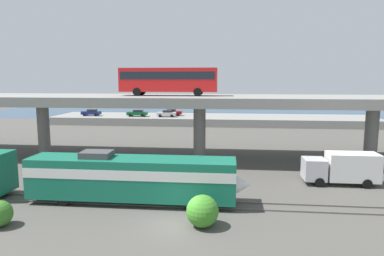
# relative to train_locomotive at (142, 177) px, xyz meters

# --- Properties ---
(ground_plane) EXTENTS (260.00, 260.00, 0.00)m
(ground_plane) POSITION_rel_train_locomotive_xyz_m (3.33, -4.00, -2.19)
(ground_plane) COLOR #4C4944
(rail_strip_near) EXTENTS (110.00, 0.12, 0.12)m
(rail_strip_near) POSITION_rel_train_locomotive_xyz_m (3.33, -0.74, -2.13)
(rail_strip_near) COLOR #59544C
(rail_strip_near) RESTS_ON ground_plane
(rail_strip_far) EXTENTS (110.00, 0.12, 0.12)m
(rail_strip_far) POSITION_rel_train_locomotive_xyz_m (3.33, 0.74, -2.13)
(rail_strip_far) COLOR #59544C
(rail_strip_far) RESTS_ON ground_plane
(train_locomotive) EXTENTS (17.74, 3.04, 4.18)m
(train_locomotive) POSITION_rel_train_locomotive_xyz_m (0.00, 0.00, 0.00)
(train_locomotive) COLOR #14664C
(train_locomotive) RESTS_ON ground_plane
(highway_overpass) EXTENTS (96.00, 11.14, 7.87)m
(highway_overpass) POSITION_rel_train_locomotive_xyz_m (3.33, 16.00, 4.88)
(highway_overpass) COLOR gray
(highway_overpass) RESTS_ON ground_plane
(transit_bus_on_overpass) EXTENTS (12.00, 2.68, 3.40)m
(transit_bus_on_overpass) POSITION_rel_train_locomotive_xyz_m (-0.58, 16.31, 7.74)
(transit_bus_on_overpass) COLOR red
(transit_bus_on_overpass) RESTS_ON highway_overpass
(service_truck_west) EXTENTS (6.80, 2.46, 3.04)m
(service_truck_west) POSITION_rel_train_locomotive_xyz_m (17.65, 6.80, -0.55)
(service_truck_west) COLOR #B7B7BC
(service_truck_west) RESTS_ON ground_plane
(pier_parking_lot) EXTENTS (71.18, 13.05, 1.66)m
(pier_parking_lot) POSITION_rel_train_locomotive_xyz_m (3.33, 51.00, -1.36)
(pier_parking_lot) COLOR gray
(pier_parking_lot) RESTS_ON ground_plane
(parked_car_0) EXTENTS (4.42, 2.00, 1.50)m
(parked_car_0) POSITION_rel_train_locomotive_xyz_m (-13.23, 48.58, 0.24)
(parked_car_0) COLOR #0C4C26
(parked_car_0) RESTS_ON pier_parking_lot
(parked_car_1) EXTENTS (4.24, 1.83, 1.50)m
(parked_car_1) POSITION_rel_train_locomotive_xyz_m (-23.98, 48.84, 0.24)
(parked_car_1) COLOR navy
(parked_car_1) RESTS_ON pier_parking_lot
(parked_car_2) EXTENTS (4.35, 1.87, 1.50)m
(parked_car_2) POSITION_rel_train_locomotive_xyz_m (-5.83, 51.23, 0.24)
(parked_car_2) COLOR maroon
(parked_car_2) RESTS_ON pier_parking_lot
(parked_car_3) EXTENTS (4.15, 1.91, 1.50)m
(parked_car_3) POSITION_rel_train_locomotive_xyz_m (-6.58, 48.45, 0.24)
(parked_car_3) COLOR #B7B7BC
(parked_car_3) RESTS_ON pier_parking_lot
(harbor_water) EXTENTS (140.00, 36.00, 0.01)m
(harbor_water) POSITION_rel_train_locomotive_xyz_m (3.33, 74.00, -2.19)
(harbor_water) COLOR navy
(harbor_water) RESTS_ON ground_plane
(shrub_right) EXTENTS (2.20, 2.20, 2.20)m
(shrub_right) POSITION_rel_train_locomotive_xyz_m (5.17, -4.02, -1.09)
(shrub_right) COLOR #3C8527
(shrub_right) RESTS_ON ground_plane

